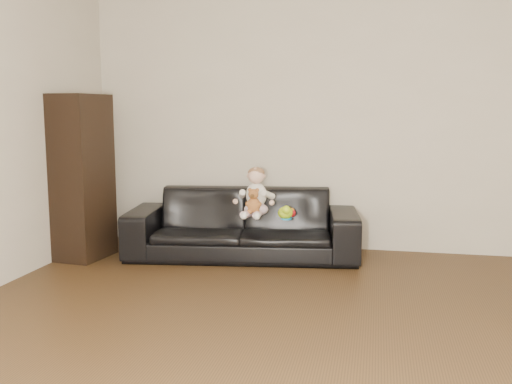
% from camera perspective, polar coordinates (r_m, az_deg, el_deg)
% --- Properties ---
extents(floor, '(5.50, 5.50, 0.00)m').
position_cam_1_polar(floor, '(3.21, 4.49, -17.14)').
color(floor, '#452E18').
rests_on(floor, ground).
extents(wall_back, '(5.00, 0.00, 5.00)m').
position_cam_1_polar(wall_back, '(5.64, 8.38, 7.38)').
color(wall_back, beige).
rests_on(wall_back, ground).
extents(sofa, '(2.23, 1.11, 0.63)m').
position_cam_1_polar(sofa, '(5.38, -1.33, -3.16)').
color(sofa, black).
rests_on(sofa, floor).
extents(cabinet, '(0.43, 0.56, 1.52)m').
position_cam_1_polar(cabinet, '(5.50, -16.98, 1.42)').
color(cabinet, black).
rests_on(cabinet, floor).
extents(shelf_item, '(0.21, 0.27, 0.28)m').
position_cam_1_polar(shelf_item, '(5.46, -16.95, 4.97)').
color(shelf_item, silver).
rests_on(shelf_item, cabinet).
extents(baby, '(0.31, 0.38, 0.45)m').
position_cam_1_polar(baby, '(5.19, -0.03, -0.26)').
color(baby, silver).
rests_on(baby, sofa).
extents(teddy_bear, '(0.13, 0.13, 0.22)m').
position_cam_1_polar(teddy_bear, '(5.06, -0.24, -0.91)').
color(teddy_bear, '#9E5E2D').
rests_on(teddy_bear, sofa).
extents(toy_green, '(0.17, 0.19, 0.11)m').
position_cam_1_polar(toy_green, '(5.08, 2.95, -2.08)').
color(toy_green, '#ACD719').
rests_on(toy_green, sofa).
extents(toy_rattle, '(0.07, 0.07, 0.07)m').
position_cam_1_polar(toy_rattle, '(5.18, 3.62, -2.11)').
color(toy_rattle, red).
rests_on(toy_rattle, sofa).
extents(toy_blue_disc, '(0.10, 0.10, 0.01)m').
position_cam_1_polar(toy_blue_disc, '(5.07, 3.06, -2.67)').
color(toy_blue_disc, '#1B95DA').
rests_on(toy_blue_disc, sofa).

